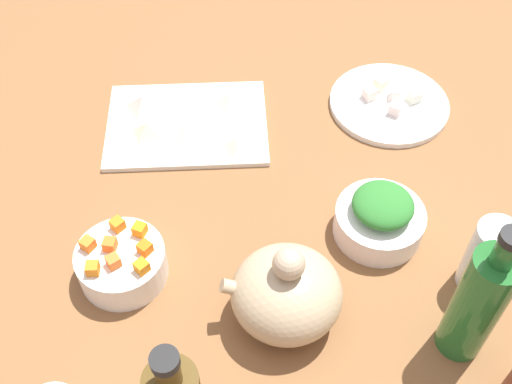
# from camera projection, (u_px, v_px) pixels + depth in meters

# --- Properties ---
(tabletop) EXTENTS (1.90, 1.90, 0.03)m
(tabletop) POSITION_uv_depth(u_px,v_px,m) (256.00, 217.00, 1.06)
(tabletop) COLOR brown
(tabletop) RESTS_ON ground
(cutting_board) EXTENTS (0.30, 0.23, 0.01)m
(cutting_board) POSITION_uv_depth(u_px,v_px,m) (187.00, 124.00, 1.17)
(cutting_board) COLOR silver
(cutting_board) RESTS_ON tabletop
(plate_tofu) EXTENTS (0.23, 0.23, 0.01)m
(plate_tofu) POSITION_uv_depth(u_px,v_px,m) (389.00, 104.00, 1.20)
(plate_tofu) COLOR white
(plate_tofu) RESTS_ON tabletop
(bowl_greens) EXTENTS (0.14, 0.14, 0.05)m
(bowl_greens) POSITION_uv_depth(u_px,v_px,m) (379.00, 222.00, 1.00)
(bowl_greens) COLOR white
(bowl_greens) RESTS_ON tabletop
(bowl_carrots) EXTENTS (0.13, 0.13, 0.06)m
(bowl_carrots) POSITION_uv_depth(u_px,v_px,m) (122.00, 264.00, 0.95)
(bowl_carrots) COLOR white
(bowl_carrots) RESTS_ON tabletop
(teapot) EXTENTS (0.17, 0.15, 0.16)m
(teapot) POSITION_uv_depth(u_px,v_px,m) (286.00, 293.00, 0.88)
(teapot) COLOR tan
(teapot) RESTS_ON tabletop
(bottle_2) EXTENTS (0.06, 0.06, 0.26)m
(bottle_2) POSITION_uv_depth(u_px,v_px,m) (478.00, 303.00, 0.81)
(bottle_2) COLOR #226428
(bottle_2) RESTS_ON tabletop
(drinking_glass_1) EXTENTS (0.06, 0.06, 0.13)m
(drinking_glass_1) POSITION_uv_depth(u_px,v_px,m) (488.00, 257.00, 0.91)
(drinking_glass_1) COLOR white
(drinking_glass_1) RESTS_ON tabletop
(carrot_cube_0) EXTENTS (0.03, 0.03, 0.02)m
(carrot_cube_0) POSITION_uv_depth(u_px,v_px,m) (145.00, 248.00, 0.92)
(carrot_cube_0) COLOR orange
(carrot_cube_0) RESTS_ON bowl_carrots
(carrot_cube_1) EXTENTS (0.02, 0.02, 0.02)m
(carrot_cube_1) POSITION_uv_depth(u_px,v_px,m) (113.00, 261.00, 0.91)
(carrot_cube_1) COLOR orange
(carrot_cube_1) RESTS_ON bowl_carrots
(carrot_cube_2) EXTENTS (0.03, 0.03, 0.02)m
(carrot_cube_2) POSITION_uv_depth(u_px,v_px,m) (118.00, 224.00, 0.95)
(carrot_cube_2) COLOR orange
(carrot_cube_2) RESTS_ON bowl_carrots
(carrot_cube_3) EXTENTS (0.02, 0.02, 0.02)m
(carrot_cube_3) POSITION_uv_depth(u_px,v_px,m) (140.00, 229.00, 0.94)
(carrot_cube_3) COLOR orange
(carrot_cube_3) RESTS_ON bowl_carrots
(carrot_cube_4) EXTENTS (0.02, 0.02, 0.02)m
(carrot_cube_4) POSITION_uv_depth(u_px,v_px,m) (110.00, 244.00, 0.92)
(carrot_cube_4) COLOR orange
(carrot_cube_4) RESTS_ON bowl_carrots
(carrot_cube_5) EXTENTS (0.02, 0.02, 0.02)m
(carrot_cube_5) POSITION_uv_depth(u_px,v_px,m) (88.00, 244.00, 0.92)
(carrot_cube_5) COLOR orange
(carrot_cube_5) RESTS_ON bowl_carrots
(carrot_cube_6) EXTENTS (0.03, 0.03, 0.02)m
(carrot_cube_6) POSITION_uv_depth(u_px,v_px,m) (142.00, 267.00, 0.90)
(carrot_cube_6) COLOR orange
(carrot_cube_6) RESTS_ON bowl_carrots
(carrot_cube_7) EXTENTS (0.02, 0.02, 0.02)m
(carrot_cube_7) POSITION_uv_depth(u_px,v_px,m) (93.00, 268.00, 0.90)
(carrot_cube_7) COLOR orange
(carrot_cube_7) RESTS_ON bowl_carrots
(chopped_greens_mound) EXTENTS (0.14, 0.14, 0.04)m
(chopped_greens_mound) POSITION_uv_depth(u_px,v_px,m) (383.00, 205.00, 0.97)
(chopped_greens_mound) COLOR #2D772D
(chopped_greens_mound) RESTS_ON bowl_greens
(tofu_cube_0) EXTENTS (0.03, 0.03, 0.02)m
(tofu_cube_0) POSITION_uv_depth(u_px,v_px,m) (415.00, 96.00, 1.19)
(tofu_cube_0) COLOR white
(tofu_cube_0) RESTS_ON plate_tofu
(tofu_cube_1) EXTENTS (0.03, 0.03, 0.02)m
(tofu_cube_1) POSITION_uv_depth(u_px,v_px,m) (396.00, 109.00, 1.17)
(tofu_cube_1) COLOR white
(tofu_cube_1) RESTS_ON plate_tofu
(tofu_cube_2) EXTENTS (0.03, 0.03, 0.02)m
(tofu_cube_2) POSITION_uv_depth(u_px,v_px,m) (369.00, 93.00, 1.20)
(tofu_cube_2) COLOR white
(tofu_cube_2) RESTS_ON plate_tofu
(tofu_cube_3) EXTENTS (0.03, 0.03, 0.02)m
(tofu_cube_3) POSITION_uv_depth(u_px,v_px,m) (396.00, 93.00, 1.20)
(tofu_cube_3) COLOR white
(tofu_cube_3) RESTS_ON plate_tofu
(tofu_cube_4) EXTENTS (0.03, 0.03, 0.02)m
(tofu_cube_4) POSITION_uv_depth(u_px,v_px,m) (381.00, 83.00, 1.22)
(tofu_cube_4) COLOR white
(tofu_cube_4) RESTS_ON plate_tofu
(dumpling_0) EXTENTS (0.06, 0.06, 0.03)m
(dumpling_0) POSITION_uv_depth(u_px,v_px,m) (186.00, 130.00, 1.13)
(dumpling_0) COLOR beige
(dumpling_0) RESTS_ON cutting_board
(dumpling_1) EXTENTS (0.06, 0.06, 0.03)m
(dumpling_1) POSITION_uv_depth(u_px,v_px,m) (143.00, 102.00, 1.18)
(dumpling_1) COLOR beige
(dumpling_1) RESTS_ON cutting_board
(dumpling_2) EXTENTS (0.06, 0.06, 0.03)m
(dumpling_2) POSITION_uv_depth(u_px,v_px,m) (147.00, 129.00, 1.13)
(dumpling_2) COLOR beige
(dumpling_2) RESTS_ON cutting_board
(dumpling_3) EXTENTS (0.05, 0.05, 0.02)m
(dumpling_3) POSITION_uv_depth(u_px,v_px,m) (237.00, 143.00, 1.12)
(dumpling_3) COLOR beige
(dumpling_3) RESTS_ON cutting_board
(dumpling_4) EXTENTS (0.05, 0.06, 0.03)m
(dumpling_4) POSITION_uv_depth(u_px,v_px,m) (230.00, 98.00, 1.19)
(dumpling_4) COLOR beige
(dumpling_4) RESTS_ON cutting_board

